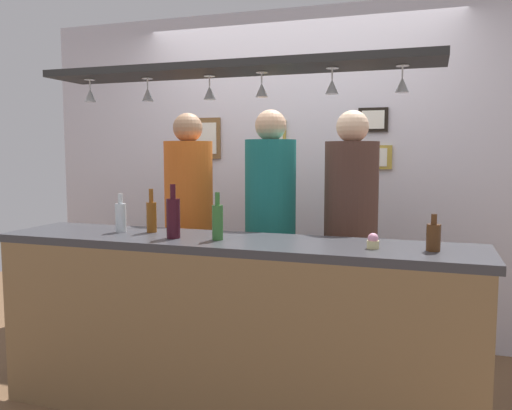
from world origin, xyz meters
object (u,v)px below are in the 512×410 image
object	(u,v)px
person_left_orange_shirt	(189,212)
person_middle_teal_shirt	(270,214)
bottle_beer_brown_stubby	(433,237)
picture_frame_lower_pair	(372,157)
person_right_brown_shirt	(351,219)
bottle_beer_amber_tall	(151,216)
picture_frame_crest	(275,137)
picture_frame_upper_small	(373,120)
bottle_wine_dark_red	(173,217)
bottle_beer_green_import	(218,221)
bottle_soda_clear	(121,217)
picture_frame_caricature	(206,138)
cupcake	(373,241)

from	to	relation	value
person_left_orange_shirt	person_middle_teal_shirt	size ratio (longest dim) A/B	1.00
bottle_beer_brown_stubby	picture_frame_lower_pair	distance (m)	1.53
person_middle_teal_shirt	person_right_brown_shirt	distance (m)	0.54
bottle_beer_brown_stubby	bottle_beer_amber_tall	xyz separation A→B (m)	(-1.59, 0.09, 0.03)
bottle_beer_amber_tall	picture_frame_crest	bearing A→B (deg)	74.47
picture_frame_upper_small	bottle_wine_dark_red	bearing A→B (deg)	-121.88
bottle_wine_dark_red	picture_frame_crest	world-z (taller)	picture_frame_crest
bottle_beer_brown_stubby	bottle_beer_green_import	bearing A→B (deg)	-178.20
bottle_wine_dark_red	picture_frame_crest	size ratio (longest dim) A/B	1.15
bottle_soda_clear	picture_frame_caricature	world-z (taller)	picture_frame_caricature
person_left_orange_shirt	bottle_beer_green_import	bearing A→B (deg)	-54.29
picture_frame_lower_pair	person_middle_teal_shirt	bearing A→B (deg)	-128.97
person_left_orange_shirt	picture_frame_upper_small	distance (m)	1.54
bottle_beer_amber_tall	picture_frame_lower_pair	bearing A→B (deg)	49.49
picture_frame_upper_small	person_left_orange_shirt	bearing A→B (deg)	-148.81
bottle_beer_green_import	bottle_soda_clear	distance (m)	0.66
bottle_beer_brown_stubby	picture_frame_lower_pair	size ratio (longest dim) A/B	0.60
bottle_beer_amber_tall	cupcake	world-z (taller)	bottle_beer_amber_tall
picture_frame_crest	picture_frame_caricature	size ratio (longest dim) A/B	0.76
picture_frame_caricature	bottle_beer_green_import	bearing A→B (deg)	-63.91
person_middle_teal_shirt	bottle_beer_green_import	bearing A→B (deg)	-95.91
bottle_beer_green_import	bottle_wine_dark_red	world-z (taller)	bottle_wine_dark_red
picture_frame_lower_pair	bottle_soda_clear	bearing A→B (deg)	-133.62
bottle_wine_dark_red	bottle_beer_amber_tall	distance (m)	0.27
person_middle_teal_shirt	picture_frame_caricature	size ratio (longest dim) A/B	5.18
person_middle_teal_shirt	bottle_beer_amber_tall	world-z (taller)	person_middle_teal_shirt
person_middle_teal_shirt	picture_frame_crest	xyz separation A→B (m)	(-0.18, 0.72, 0.54)
bottle_wine_dark_red	picture_frame_lower_pair	distance (m)	1.77
picture_frame_upper_small	picture_frame_caricature	world-z (taller)	picture_frame_upper_small
bottle_beer_brown_stubby	bottle_soda_clear	bearing A→B (deg)	178.72
bottle_beer_green_import	bottle_beer_amber_tall	bearing A→B (deg)	165.39
picture_frame_upper_small	picture_frame_caricature	size ratio (longest dim) A/B	0.65
person_left_orange_shirt	picture_frame_lower_pair	size ratio (longest dim) A/B	5.84
bottle_beer_brown_stubby	picture_frame_caricature	bearing A→B (deg)	142.13
bottle_wine_dark_red	picture_frame_crest	bearing A→B (deg)	84.28
bottle_beer_brown_stubby	bottle_soda_clear	size ratio (longest dim) A/B	0.78
person_right_brown_shirt	bottle_soda_clear	xyz separation A→B (m)	(-1.27, -0.66, 0.04)
picture_frame_upper_small	picture_frame_crest	distance (m)	0.78
person_left_orange_shirt	bottle_beer_green_import	distance (m)	0.90
bottle_beer_green_import	picture_frame_upper_small	world-z (taller)	picture_frame_upper_small
person_right_brown_shirt	bottle_beer_amber_tall	world-z (taller)	person_right_brown_shirt
bottle_beer_brown_stubby	picture_frame_caricature	distance (m)	2.37
bottle_soda_clear	cupcake	distance (m)	1.49
picture_frame_upper_small	picture_frame_crest	bearing A→B (deg)	180.00
bottle_beer_amber_tall	picture_frame_upper_small	xyz separation A→B (m)	(1.14, 1.33, 0.62)
cupcake	bottle_beer_green_import	bearing A→B (deg)	-179.69
bottle_beer_brown_stubby	bottle_wine_dark_red	bearing A→B (deg)	-177.55
bottle_wine_dark_red	bottle_soda_clear	xyz separation A→B (m)	(-0.40, 0.10, -0.03)
person_right_brown_shirt	picture_frame_crest	xyz separation A→B (m)	(-0.72, 0.72, 0.55)
bottle_beer_green_import	picture_frame_lower_pair	world-z (taller)	picture_frame_lower_pair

